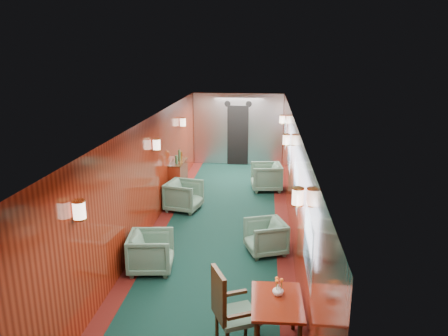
{
  "coord_description": "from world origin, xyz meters",
  "views": [
    {
      "loc": [
        0.94,
        -8.5,
        3.76
      ],
      "look_at": [
        0.0,
        1.09,
        1.15
      ],
      "focal_mm": 35.0,
      "sensor_mm": 36.0,
      "label": 1
    }
  ],
  "objects_px": {
    "armchair_right_near": "(266,237)",
    "armchair_right_far": "(266,177)",
    "armchair_left_far": "(184,196)",
    "armchair_left_near": "(151,252)",
    "dining_table": "(277,308)",
    "credenza": "(178,178)",
    "side_chair": "(229,308)"
  },
  "relations": [
    {
      "from": "credenza",
      "to": "armchair_right_near",
      "type": "relative_size",
      "value": 1.73
    },
    {
      "from": "armchair_left_far",
      "to": "armchair_right_far",
      "type": "bearing_deg",
      "value": -35.58
    },
    {
      "from": "dining_table",
      "to": "credenza",
      "type": "bearing_deg",
      "value": 111.14
    },
    {
      "from": "armchair_right_near",
      "to": "armchair_right_far",
      "type": "relative_size",
      "value": 0.87
    },
    {
      "from": "armchair_right_far",
      "to": "armchair_left_near",
      "type": "bearing_deg",
      "value": -29.45
    },
    {
      "from": "armchair_left_near",
      "to": "armchair_right_near",
      "type": "relative_size",
      "value": 1.07
    },
    {
      "from": "side_chair",
      "to": "armchair_left_near",
      "type": "bearing_deg",
      "value": 102.6
    },
    {
      "from": "side_chair",
      "to": "armchair_right_near",
      "type": "height_order",
      "value": "side_chair"
    },
    {
      "from": "armchair_right_near",
      "to": "armchair_left_near",
      "type": "bearing_deg",
      "value": -85.7
    },
    {
      "from": "armchair_right_near",
      "to": "armchair_right_far",
      "type": "distance_m",
      "value": 3.91
    },
    {
      "from": "armchair_left_near",
      "to": "dining_table",
      "type": "bearing_deg",
      "value": -137.73
    },
    {
      "from": "armchair_left_far",
      "to": "armchair_right_near",
      "type": "distance_m",
      "value": 2.91
    },
    {
      "from": "dining_table",
      "to": "credenza",
      "type": "relative_size",
      "value": 0.76
    },
    {
      "from": "dining_table",
      "to": "armchair_left_near",
      "type": "bearing_deg",
      "value": 137.38
    },
    {
      "from": "credenza",
      "to": "armchair_right_near",
      "type": "bearing_deg",
      "value": -53.91
    },
    {
      "from": "armchair_left_far",
      "to": "dining_table",
      "type": "bearing_deg",
      "value": -144.07
    },
    {
      "from": "dining_table",
      "to": "armchair_left_far",
      "type": "relative_size",
      "value": 1.19
    },
    {
      "from": "armchair_left_near",
      "to": "armchair_right_far",
      "type": "bearing_deg",
      "value": -29.04
    },
    {
      "from": "armchair_left_far",
      "to": "armchair_left_near",
      "type": "bearing_deg",
      "value": -167.84
    },
    {
      "from": "side_chair",
      "to": "armchair_right_far",
      "type": "relative_size",
      "value": 1.42
    },
    {
      "from": "armchair_left_far",
      "to": "side_chair",
      "type": "bearing_deg",
      "value": -150.68
    },
    {
      "from": "armchair_left_far",
      "to": "armchair_right_far",
      "type": "xyz_separation_m",
      "value": [
        1.97,
        1.77,
        0.01
      ]
    },
    {
      "from": "armchair_left_near",
      "to": "armchair_right_near",
      "type": "bearing_deg",
      "value": -72.54
    },
    {
      "from": "credenza",
      "to": "armchair_right_far",
      "type": "height_order",
      "value": "credenza"
    },
    {
      "from": "dining_table",
      "to": "armchair_left_far",
      "type": "bearing_deg",
      "value": 112.07
    },
    {
      "from": "armchair_right_far",
      "to": "side_chair",
      "type": "bearing_deg",
      "value": -10.67
    },
    {
      "from": "dining_table",
      "to": "side_chair",
      "type": "xyz_separation_m",
      "value": [
        -0.6,
        -0.14,
        0.05
      ]
    },
    {
      "from": "dining_table",
      "to": "armchair_right_far",
      "type": "bearing_deg",
      "value": 89.93
    },
    {
      "from": "side_chair",
      "to": "armchair_left_near",
      "type": "xyz_separation_m",
      "value": [
        -1.54,
        2.01,
        -0.28
      ]
    },
    {
      "from": "dining_table",
      "to": "credenza",
      "type": "height_order",
      "value": "credenza"
    },
    {
      "from": "dining_table",
      "to": "side_chair",
      "type": "bearing_deg",
      "value": -168.56
    },
    {
      "from": "credenza",
      "to": "armchair_left_near",
      "type": "xyz_separation_m",
      "value": [
        0.33,
        -4.07,
        -0.14
      ]
    }
  ]
}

